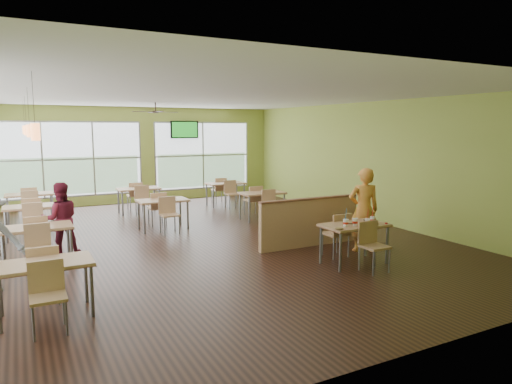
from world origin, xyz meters
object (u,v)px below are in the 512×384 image
(food_basket, at_px, (369,220))
(half_wall_divider, at_px, (310,222))
(main_table, at_px, (354,230))
(man_plaid, at_px, (364,210))

(food_basket, bearing_deg, half_wall_divider, 103.99)
(main_table, height_order, half_wall_divider, half_wall_divider)
(food_basket, bearing_deg, man_plaid, 57.95)
(man_plaid, xyz_separation_m, food_basket, (-0.37, -0.60, -0.08))
(main_table, height_order, food_basket, main_table)
(main_table, bearing_deg, food_basket, 0.98)
(man_plaid, bearing_deg, half_wall_divider, -26.72)
(half_wall_divider, relative_size, food_basket, 10.30)
(main_table, xyz_separation_m, man_plaid, (0.73, 0.60, 0.22))
(main_table, distance_m, food_basket, 0.39)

